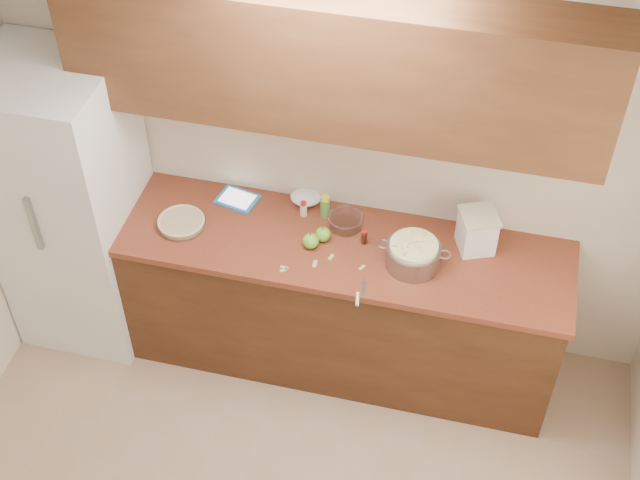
% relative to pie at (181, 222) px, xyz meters
% --- Properties ---
extents(room_shell, '(3.60, 3.60, 3.60)m').
position_rel_pie_xyz_m(room_shell, '(0.78, -1.42, 0.36)').
color(room_shell, tan).
rests_on(room_shell, ground).
extents(counter_run, '(2.64, 0.68, 0.92)m').
position_rel_pie_xyz_m(counter_run, '(0.78, 0.06, -0.48)').
color(counter_run, '#522C17').
rests_on(counter_run, ground).
extents(upper_cabinets, '(2.60, 0.34, 0.70)m').
position_rel_pie_xyz_m(upper_cabinets, '(0.78, 0.21, 1.01)').
color(upper_cabinets, brown).
rests_on(upper_cabinets, room_shell).
extents(fridge, '(0.70, 0.70, 1.80)m').
position_rel_pie_xyz_m(fridge, '(-0.66, 0.02, -0.04)').
color(fridge, white).
rests_on(fridge, ground).
extents(pie, '(0.27, 0.27, 0.04)m').
position_rel_pie_xyz_m(pie, '(0.00, 0.00, 0.00)').
color(pie, silver).
rests_on(pie, counter_run).
extents(colander, '(0.38, 0.29, 0.14)m').
position_rel_pie_xyz_m(colander, '(1.26, 0.01, 0.05)').
color(colander, gray).
rests_on(colander, counter_run).
extents(flour_canister, '(0.24, 0.24, 0.23)m').
position_rel_pie_xyz_m(flour_canister, '(1.56, 0.21, 0.10)').
color(flour_canister, white).
rests_on(flour_canister, counter_run).
extents(tablet, '(0.25, 0.21, 0.02)m').
position_rel_pie_xyz_m(tablet, '(0.23, 0.26, -0.01)').
color(tablet, '#2B85CF').
rests_on(tablet, counter_run).
extents(paring_knife, '(0.05, 0.18, 0.02)m').
position_rel_pie_xyz_m(paring_knife, '(1.04, -0.29, -0.01)').
color(paring_knife, gray).
rests_on(paring_knife, counter_run).
extents(lemon_bottle, '(0.05, 0.05, 0.14)m').
position_rel_pie_xyz_m(lemon_bottle, '(0.74, 0.26, 0.05)').
color(lemon_bottle, '#4C8C38').
rests_on(lemon_bottle, counter_run).
extents(cinnamon_shaker, '(0.04, 0.04, 0.09)m').
position_rel_pie_xyz_m(cinnamon_shaker, '(0.62, 0.24, 0.02)').
color(cinnamon_shaker, beige).
rests_on(cinnamon_shaker, counter_run).
extents(vanilla_bottle, '(0.03, 0.03, 0.08)m').
position_rel_pie_xyz_m(vanilla_bottle, '(0.99, 0.10, 0.02)').
color(vanilla_bottle, black).
rests_on(vanilla_bottle, counter_run).
extents(mixing_bowl, '(0.19, 0.19, 0.07)m').
position_rel_pie_xyz_m(mixing_bowl, '(0.86, 0.20, 0.02)').
color(mixing_bowl, silver).
rests_on(mixing_bowl, counter_run).
extents(paper_towel, '(0.19, 0.17, 0.07)m').
position_rel_pie_xyz_m(paper_towel, '(0.61, 0.34, 0.01)').
color(paper_towel, white).
rests_on(paper_towel, counter_run).
extents(apple_left, '(0.09, 0.09, 0.10)m').
position_rel_pie_xyz_m(apple_left, '(0.72, 0.01, 0.02)').
color(apple_left, '#64AE27').
rests_on(apple_left, counter_run).
extents(apple_center, '(0.08, 0.08, 0.09)m').
position_rel_pie_xyz_m(apple_center, '(0.77, 0.07, 0.02)').
color(apple_center, '#64AE27').
rests_on(apple_center, counter_run).
extents(peel_a, '(0.04, 0.04, 0.00)m').
position_rel_pie_xyz_m(peel_a, '(0.63, -0.19, -0.02)').
color(peel_a, '#95C761').
rests_on(peel_a, counter_run).
extents(peel_b, '(0.03, 0.04, 0.00)m').
position_rel_pie_xyz_m(peel_b, '(1.01, -0.08, -0.02)').
color(peel_b, '#95C761').
rests_on(peel_b, counter_run).
extents(peel_c, '(0.02, 0.05, 0.00)m').
position_rel_pie_xyz_m(peel_c, '(0.77, -0.11, -0.02)').
color(peel_c, '#95C761').
rests_on(peel_c, counter_run).
extents(peel_d, '(0.05, 0.02, 0.00)m').
position_rel_pie_xyz_m(peel_d, '(0.62, -0.17, -0.02)').
color(peel_d, '#95C761').
rests_on(peel_d, counter_run).
extents(peel_e, '(0.03, 0.05, 0.00)m').
position_rel_pie_xyz_m(peel_e, '(0.84, -0.04, -0.02)').
color(peel_e, '#95C761').
rests_on(peel_e, counter_run).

